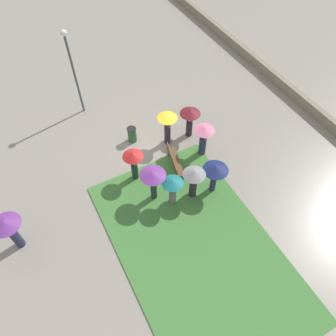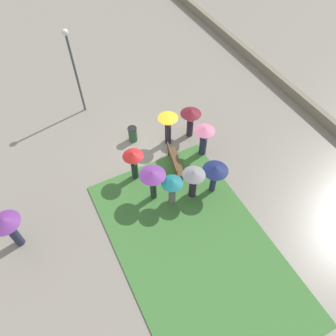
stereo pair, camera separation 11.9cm
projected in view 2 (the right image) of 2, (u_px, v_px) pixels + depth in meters
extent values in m
plane|color=gray|center=(154.00, 154.00, 16.95)|extent=(90.00, 90.00, 0.00)
cube|color=#427A38|center=(195.00, 248.00, 13.69)|extent=(9.97, 6.07, 0.06)
cube|color=gray|center=(297.00, 95.00, 19.37)|extent=(45.00, 0.35, 0.64)
cube|color=brown|center=(176.00, 162.00, 16.07)|extent=(1.94, 0.86, 0.05)
cube|color=brown|center=(172.00, 159.00, 15.85)|extent=(1.85, 0.50, 0.45)
cube|color=#383D42|center=(180.00, 178.00, 15.74)|extent=(0.17, 0.39, 0.40)
cube|color=#383D42|center=(171.00, 152.00, 16.76)|extent=(0.17, 0.39, 0.40)
cylinder|color=#474C51|center=(77.00, 76.00, 17.25)|extent=(0.12, 0.12, 4.61)
sphere|color=white|center=(65.00, 32.00, 15.32)|extent=(0.32, 0.32, 0.32)
cylinder|color=#335638|center=(133.00, 134.00, 17.23)|extent=(0.45, 0.45, 0.85)
cylinder|color=black|center=(132.00, 128.00, 16.88)|extent=(0.49, 0.49, 0.03)
cylinder|color=#282D47|center=(213.00, 184.00, 15.15)|extent=(0.34, 0.34, 0.98)
sphere|color=brown|center=(214.00, 176.00, 14.69)|extent=(0.20, 0.20, 0.20)
cylinder|color=#4C4C4F|center=(215.00, 173.00, 14.47)|extent=(0.02, 0.02, 0.35)
cone|color=navy|center=(216.00, 169.00, 14.24)|extent=(1.16, 1.16, 0.25)
cylinder|color=#2D2333|center=(190.00, 128.00, 17.42)|extent=(0.46, 0.46, 0.98)
sphere|color=tan|center=(190.00, 120.00, 16.96)|extent=(0.20, 0.20, 0.20)
cylinder|color=#4C4C4F|center=(191.00, 116.00, 16.74)|extent=(0.02, 0.02, 0.35)
cone|color=maroon|center=(191.00, 112.00, 16.50)|extent=(1.07, 1.07, 0.27)
cylinder|color=#1E3328|center=(153.00, 190.00, 14.83)|extent=(0.40, 0.40, 1.16)
sphere|color=#997051|center=(153.00, 181.00, 14.30)|extent=(0.20, 0.20, 0.20)
cylinder|color=#4C4C4F|center=(153.00, 178.00, 14.08)|extent=(0.02, 0.02, 0.35)
cone|color=#703389|center=(152.00, 174.00, 13.86)|extent=(1.16, 1.16, 0.20)
cylinder|color=#2D2333|center=(168.00, 134.00, 16.99)|extent=(0.37, 0.37, 1.19)
sphere|color=brown|center=(168.00, 125.00, 16.44)|extent=(0.21, 0.21, 0.21)
cylinder|color=#4C4C4F|center=(168.00, 120.00, 16.22)|extent=(0.02, 0.02, 0.35)
cone|color=gold|center=(168.00, 116.00, 15.98)|extent=(1.02, 1.02, 0.27)
cylinder|color=#1E3328|center=(135.00, 171.00, 15.60)|extent=(0.37, 0.37, 1.05)
sphere|color=beige|center=(134.00, 162.00, 15.10)|extent=(0.20, 0.20, 0.20)
cylinder|color=#4C4C4F|center=(133.00, 158.00, 14.89)|extent=(0.02, 0.02, 0.35)
cone|color=red|center=(133.00, 154.00, 14.66)|extent=(0.96, 0.96, 0.24)
cylinder|color=#2D2333|center=(192.00, 189.00, 14.96)|extent=(0.46, 0.46, 1.01)
sphere|color=brown|center=(193.00, 181.00, 14.48)|extent=(0.23, 0.23, 0.23)
cylinder|color=#4C4C4F|center=(194.00, 177.00, 14.25)|extent=(0.02, 0.02, 0.35)
cone|color=gray|center=(194.00, 173.00, 14.02)|extent=(1.02, 1.02, 0.26)
cylinder|color=slate|center=(172.00, 197.00, 14.73)|extent=(0.43, 0.43, 0.96)
sphere|color=beige|center=(172.00, 189.00, 14.28)|extent=(0.20, 0.20, 0.20)
cylinder|color=#4C4C4F|center=(172.00, 186.00, 14.06)|extent=(0.02, 0.02, 0.35)
cone|color=#197075|center=(172.00, 182.00, 13.85)|extent=(0.94, 0.94, 0.20)
cylinder|color=#282D47|center=(203.00, 146.00, 16.53)|extent=(0.51, 0.51, 1.11)
sphere|color=brown|center=(204.00, 137.00, 16.02)|extent=(0.21, 0.21, 0.21)
cylinder|color=#4C4C4F|center=(204.00, 133.00, 15.80)|extent=(0.02, 0.02, 0.35)
cone|color=pink|center=(205.00, 129.00, 15.57)|extent=(1.02, 1.02, 0.22)
cylinder|color=#282D47|center=(16.00, 236.00, 13.42)|extent=(0.51, 0.51, 1.14)
sphere|color=brown|center=(10.00, 228.00, 12.89)|extent=(0.22, 0.22, 0.22)
cylinder|color=#4C4C4F|center=(7.00, 225.00, 12.66)|extent=(0.02, 0.02, 0.35)
cone|color=#703389|center=(4.00, 221.00, 12.42)|extent=(1.17, 1.17, 0.26)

